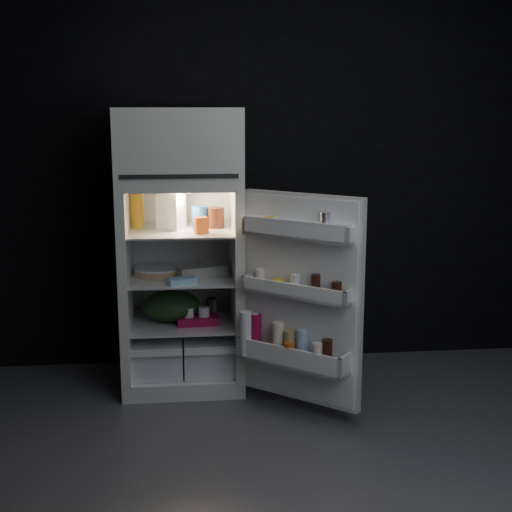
{
  "coord_description": "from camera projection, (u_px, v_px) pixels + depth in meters",
  "views": [
    {
      "loc": [
        -0.61,
        -3.19,
        1.78
      ],
      "look_at": [
        -0.17,
        1.0,
        0.9
      ],
      "focal_mm": 50.0,
      "sensor_mm": 36.0,
      "label": 1
    }
  ],
  "objects": [
    {
      "name": "wall_front",
      "position": [
        456.0,
        302.0,
        1.6
      ],
      "size": [
        4.0,
        0.0,
        2.7
      ],
      "primitive_type": "cube",
      "color": "black",
      "rests_on": "ground"
    },
    {
      "name": "refrigerator",
      "position": [
        181.0,
        239.0,
        4.56
      ],
      "size": [
        0.76,
        0.71,
        1.78
      ],
      "color": "silver",
      "rests_on": "ground"
    },
    {
      "name": "floor",
      "position": [
        311.0,
        474.0,
        3.53
      ],
      "size": [
        4.0,
        3.4,
        0.0
      ],
      "primitive_type": "cube",
      "color": "#535358",
      "rests_on": "ground"
    },
    {
      "name": "fridge_door",
      "position": [
        298.0,
        302.0,
        4.08
      ],
      "size": [
        0.67,
        0.61,
        1.22
      ],
      "color": "silver",
      "rests_on": "ground"
    },
    {
      "name": "egg_carton",
      "position": [
        202.0,
        271.0,
        4.52
      ],
      "size": [
        0.33,
        0.21,
        0.07
      ],
      "primitive_type": "cube",
      "rotation": [
        0.0,
        0.0,
        0.32
      ],
      "color": "gray",
      "rests_on": "refrigerator"
    },
    {
      "name": "produce_bag",
      "position": [
        172.0,
        306.0,
        4.6
      ],
      "size": [
        0.44,
        0.4,
        0.2
      ],
      "primitive_type": "ellipsoid",
      "rotation": [
        0.0,
        0.0,
        -0.24
      ],
      "color": "#193815",
      "rests_on": "refrigerator"
    },
    {
      "name": "wall_back",
      "position": [
        269.0,
        171.0,
        4.91
      ],
      "size": [
        4.0,
        0.0,
        2.7
      ],
      "primitive_type": "cube",
      "color": "black",
      "rests_on": "ground"
    },
    {
      "name": "flat_package",
      "position": [
        182.0,
        281.0,
        4.33
      ],
      "size": [
        0.19,
        0.13,
        0.04
      ],
      "primitive_type": "cube",
      "rotation": [
        0.0,
        0.0,
        0.31
      ],
      "color": "#93BFE4",
      "rests_on": "refrigerator"
    },
    {
      "name": "small_can_silver",
      "position": [
        214.0,
        306.0,
        4.79
      ],
      "size": [
        0.07,
        0.07,
        0.09
      ],
      "primitive_type": "cylinder",
      "rotation": [
        0.0,
        0.0,
        0.04
      ],
      "color": "#B7B6BB",
      "rests_on": "refrigerator"
    },
    {
      "name": "small_carton",
      "position": [
        201.0,
        225.0,
        4.34
      ],
      "size": [
        0.1,
        0.08,
        0.1
      ],
      "primitive_type": "cube",
      "rotation": [
        0.0,
        0.0,
        0.31
      ],
      "color": "#BF4C16",
      "rests_on": "refrigerator"
    },
    {
      "name": "mayo_jar",
      "position": [
        200.0,
        217.0,
        4.54
      ],
      "size": [
        0.11,
        0.11,
        0.14
      ],
      "primitive_type": "cylinder",
      "rotation": [
        0.0,
        0.0,
        -0.08
      ],
      "color": "#1E4AA6",
      "rests_on": "refrigerator"
    },
    {
      "name": "jam_jar",
      "position": [
        216.0,
        218.0,
        4.55
      ],
      "size": [
        0.14,
        0.14,
        0.13
      ],
      "primitive_type": "cylinder",
      "rotation": [
        0.0,
        0.0,
        -0.29
      ],
      "color": "black",
      "rests_on": "refrigerator"
    },
    {
      "name": "wrapped_pkg",
      "position": [
        211.0,
        265.0,
        4.75
      ],
      "size": [
        0.15,
        0.14,
        0.05
      ],
      "primitive_type": "cube",
      "rotation": [
        0.0,
        0.0,
        -0.43
      ],
      "color": "#F4E4C8",
      "rests_on": "refrigerator"
    },
    {
      "name": "amber_bottle",
      "position": [
        137.0,
        211.0,
        4.53
      ],
      "size": [
        0.11,
        0.11,
        0.22
      ],
      "primitive_type": "cylinder",
      "rotation": [
        0.0,
        0.0,
        0.37
      ],
      "color": "#B5801D",
      "rests_on": "refrigerator"
    },
    {
      "name": "small_can_red",
      "position": [
        212.0,
        305.0,
        4.82
      ],
      "size": [
        0.08,
        0.08,
        0.09
      ],
      "primitive_type": "cylinder",
      "rotation": [
        0.0,
        0.0,
        -0.28
      ],
      "color": "maroon",
      "rests_on": "refrigerator"
    },
    {
      "name": "pie",
      "position": [
        158.0,
        271.0,
        4.58
      ],
      "size": [
        0.39,
        0.39,
        0.04
      ],
      "primitive_type": "cylinder",
      "rotation": [
        0.0,
        0.0,
        0.31
      ],
      "color": "tan",
      "rests_on": "refrigerator"
    },
    {
      "name": "milk_jug",
      "position": [
        171.0,
        210.0,
        4.48
      ],
      "size": [
        0.19,
        0.19,
        0.24
      ],
      "primitive_type": "cube",
      "rotation": [
        0.0,
        0.0,
        -0.44
      ],
      "color": "white",
      "rests_on": "refrigerator"
    },
    {
      "name": "yogurt_tray",
      "position": [
        198.0,
        320.0,
        4.54
      ],
      "size": [
        0.27,
        0.16,
        0.05
      ],
      "primitive_type": "cube",
      "rotation": [
        0.0,
        0.0,
        0.06
      ],
      "color": "maroon",
      "rests_on": "refrigerator"
    }
  ]
}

